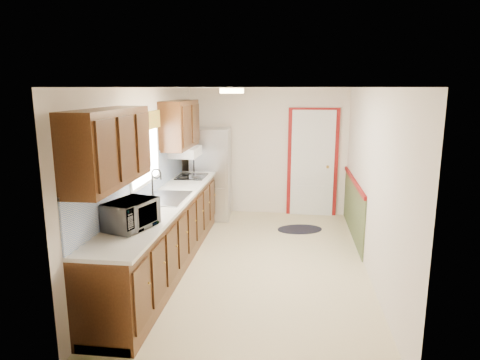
# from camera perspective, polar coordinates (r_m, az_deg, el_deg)

# --- Properties ---
(room_shell) EXTENTS (3.20, 5.20, 2.52)m
(room_shell) POSITION_cam_1_polar(r_m,az_deg,el_deg) (5.73, 2.20, 0.14)
(room_shell) COLOR beige
(room_shell) RESTS_ON ground
(kitchen_run) EXTENTS (0.63, 4.00, 2.20)m
(kitchen_run) POSITION_cam_1_polar(r_m,az_deg,el_deg) (5.78, -10.40, -3.93)
(kitchen_run) COLOR #391E0D
(kitchen_run) RESTS_ON ground
(back_wall_trim) EXTENTS (1.12, 2.30, 2.08)m
(back_wall_trim) POSITION_cam_1_polar(r_m,az_deg,el_deg) (7.96, 10.71, 1.06)
(back_wall_trim) COLOR maroon
(back_wall_trim) RESTS_ON ground
(ceiling_fixture) EXTENTS (0.30, 0.30, 0.06)m
(ceiling_fixture) POSITION_cam_1_polar(r_m,az_deg,el_deg) (5.44, -1.10, 11.81)
(ceiling_fixture) COLOR #FFD88C
(ceiling_fixture) RESTS_ON room_shell
(microwave) EXTENTS (0.45, 0.61, 0.37)m
(microwave) POSITION_cam_1_polar(r_m,az_deg,el_deg) (4.65, -14.35, -4.08)
(microwave) COLOR white
(microwave) RESTS_ON kitchen_run
(refrigerator) EXTENTS (0.74, 0.73, 1.68)m
(refrigerator) POSITION_cam_1_polar(r_m,az_deg,el_deg) (7.93, -3.90, 0.86)
(refrigerator) COLOR #B7B7BC
(refrigerator) RESTS_ON ground
(rug) EXTENTS (0.87, 0.68, 0.01)m
(rug) POSITION_cam_1_polar(r_m,az_deg,el_deg) (7.50, 7.97, -6.52)
(rug) COLOR black
(rug) RESTS_ON ground
(cooktop) EXTENTS (0.46, 0.55, 0.02)m
(cooktop) POSITION_cam_1_polar(r_m,az_deg,el_deg) (7.18, -6.46, 0.49)
(cooktop) COLOR black
(cooktop) RESTS_ON kitchen_run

